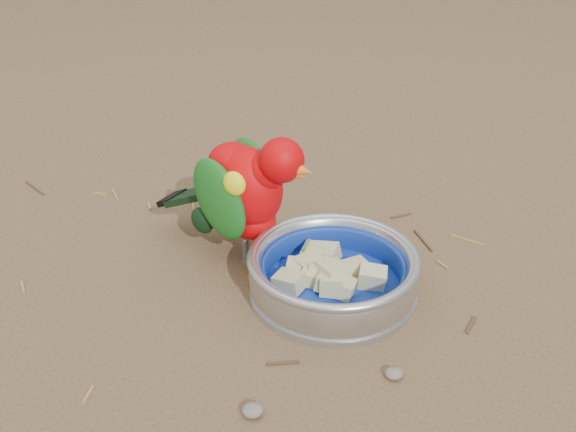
{
  "coord_description": "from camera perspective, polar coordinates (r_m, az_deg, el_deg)",
  "views": [
    {
      "loc": [
        -0.05,
        -0.66,
        0.5
      ],
      "look_at": [
        -0.02,
        0.09,
        0.08
      ],
      "focal_mm": 40.0,
      "sensor_mm": 36.0,
      "label": 1
    }
  ],
  "objects": [
    {
      "name": "ground",
      "position": [
        0.83,
        1.46,
        -7.79
      ],
      "size": [
        60.0,
        60.0,
        0.0
      ],
      "primitive_type": "plane",
      "color": "brown"
    },
    {
      "name": "fruit_wedges",
      "position": [
        0.83,
        4.01,
        -5.2
      ],
      "size": [
        0.13,
        0.13,
        0.03
      ],
      "primitive_type": null,
      "color": "#C1BB84",
      "rests_on": "food_bowl"
    },
    {
      "name": "food_bowl",
      "position": [
        0.84,
        3.96,
        -6.48
      ],
      "size": [
        0.22,
        0.22,
        0.02
      ],
      "primitive_type": "cylinder",
      "color": "#B2B2BA",
      "rests_on": "ground"
    },
    {
      "name": "ground_debris",
      "position": [
        0.85,
        -1.48,
        -6.61
      ],
      "size": [
        0.9,
        0.8,
        0.01
      ],
      "primitive_type": null,
      "color": "olive",
      "rests_on": "ground"
    },
    {
      "name": "lory_parrot",
      "position": [
        0.88,
        -3.68,
        1.57
      ],
      "size": [
        0.25,
        0.22,
        0.19
      ],
      "primitive_type": null,
      "rotation": [
        0.0,
        0.0,
        -2.17
      ],
      "color": "#C30207",
      "rests_on": "ground"
    },
    {
      "name": "bowl_wall",
      "position": [
        0.83,
        4.03,
        -4.8
      ],
      "size": [
        0.22,
        0.22,
        0.04
      ],
      "primitive_type": null,
      "color": "#B2B2BA",
      "rests_on": "food_bowl"
    }
  ]
}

